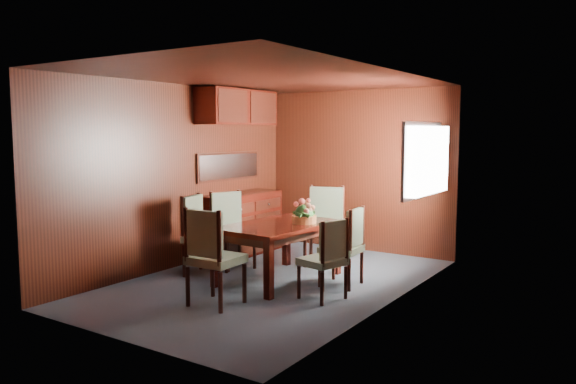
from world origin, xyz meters
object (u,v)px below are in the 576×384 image
Objects in this scene: chair_head at (211,252)px; flower_centerpiece at (304,210)px; chair_left_near at (201,230)px; dining_table at (279,232)px; sideboard at (241,224)px; chair_right_near at (327,255)px.

flower_centerpiece is (0.22, 1.44, 0.27)m from chair_head.
chair_left_near is at bearing -157.20° from flower_centerpiece.
chair_left_near is (-0.98, -0.30, -0.03)m from dining_table.
dining_table is 0.40m from flower_centerpiece.
chair_left_near is 1.34m from flower_centerpiece.
chair_head is at bearing -58.94° from sideboard.
sideboard is at bearing 179.63° from chair_left_near.
dining_table is at bearing -34.89° from sideboard.
chair_head is (0.01, -1.22, -0.02)m from dining_table.
chair_left_near is at bearing -76.62° from sideboard.
sideboard is at bearing 148.96° from dining_table.
chair_head is at bearing 33.05° from chair_left_near.
dining_table is at bearing 81.04° from chair_right_near.
dining_table is 4.81× the size of flower_centerpiece.
dining_table is 1.73× the size of chair_right_near.
flower_centerpiece is (0.23, 0.21, 0.25)m from dining_table.
chair_head is at bearing -98.86° from flower_centerpiece.
dining_table is (1.26, -0.88, 0.14)m from sideboard.
dining_table is at bearing 93.13° from chair_left_near.
sideboard is at bearing 155.90° from flower_centerpiece.
chair_head is (1.27, -2.10, 0.12)m from sideboard.
chair_right_near is 2.77× the size of flower_centerpiece.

